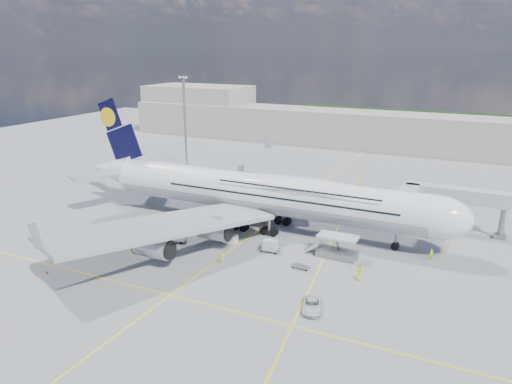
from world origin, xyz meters
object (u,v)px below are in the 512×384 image
at_px(dolly_row_c, 177,237).
at_px(dolly_nose_near, 301,266).
at_px(baggage_tug, 228,238).
at_px(airliner, 263,193).
at_px(catering_truck_inner, 271,182).
at_px(cone_nose, 448,245).
at_px(service_van, 312,305).
at_px(dolly_row_b, 146,222).
at_px(cargo_loader, 336,249).
at_px(cone_tail, 144,194).
at_px(light_mast, 185,121).
at_px(cone_wing_left_outer, 242,193).
at_px(dolly_row_a, 177,240).
at_px(dolly_back, 164,219).
at_px(crew_van, 358,274).
at_px(crew_tug, 221,258).
at_px(crew_nose, 431,255).
at_px(cone_wing_right_outer, 47,272).
at_px(jet_bridge, 436,198).
at_px(dolly_nose_far, 270,246).
at_px(crew_wing, 132,247).
at_px(crew_loader, 360,269).
at_px(cone_wing_right_inner, 175,236).
at_px(cone_wing_left_inner, 275,195).
at_px(catering_truck_outer, 249,173).

bearing_deg(dolly_row_c, dolly_nose_near, -17.82).
bearing_deg(baggage_tug, airliner, 78.51).
bearing_deg(catering_truck_inner, cone_nose, -42.42).
bearing_deg(service_van, dolly_row_b, 140.48).
height_order(cargo_loader, cone_tail, cargo_loader).
relative_size(light_mast, dolly_nose_near, 8.99).
bearing_deg(cone_wing_left_outer, service_van, -53.08).
distance_m(dolly_row_a, dolly_back, 11.73).
xyz_separation_m(light_mast, dolly_row_b, (18.96, -43.08, -12.87)).
distance_m(cone_nose, cone_wing_left_outer, 48.46).
height_order(crew_van, crew_tug, crew_van).
xyz_separation_m(dolly_back, crew_nose, (49.95, 3.15, 0.62)).
height_order(dolly_row_c, baggage_tug, baggage_tug).
bearing_deg(baggage_tug, dolly_row_a, -153.10).
bearing_deg(cone_wing_right_outer, catering_truck_inner, 78.08).
bearing_deg(service_van, cone_nose, 49.24).
bearing_deg(cone_wing_left_outer, baggage_tug, -67.36).
bearing_deg(jet_bridge, dolly_back, -161.68).
bearing_deg(service_van, dolly_back, 135.79).
distance_m(dolly_row_b, baggage_tug, 19.03).
bearing_deg(baggage_tug, service_van, -34.43).
bearing_deg(cargo_loader, cone_wing_left_outer, 140.14).
xyz_separation_m(dolly_nose_far, cone_wing_left_outer, (-19.88, 28.37, -0.85)).
xyz_separation_m(catering_truck_inner, crew_wing, (-5.53, -44.79, -0.84)).
distance_m(crew_wing, crew_van, 37.31).
bearing_deg(crew_tug, cargo_loader, 55.38).
height_order(cone_nose, cone_wing_left_outer, cone_nose).
bearing_deg(light_mast, dolly_back, -62.27).
xyz_separation_m(airliner, crew_nose, (30.82, -2.03, -5.89)).
relative_size(crew_loader, cone_wing_right_inner, 2.66).
xyz_separation_m(dolly_nose_near, crew_van, (9.11, -0.15, 0.64)).
height_order(dolly_back, baggage_tug, baggage_tug).
bearing_deg(crew_nose, cone_wing_left_inner, 123.11).
bearing_deg(airliner, jet_bridge, 20.31).
relative_size(light_mast, dolly_back, 7.11).
relative_size(cargo_loader, crew_tug, 4.67).
distance_m(light_mast, cone_wing_right_inner, 55.77).
bearing_deg(cone_tail, cone_nose, -1.43).
xyz_separation_m(cone_wing_left_inner, cone_wing_left_outer, (-7.88, -1.27, -0.06)).
relative_size(cargo_loader, light_mast, 0.33).
bearing_deg(cargo_loader, airliner, 156.77).
distance_m(catering_truck_inner, catering_truck_outer, 11.03).
xyz_separation_m(cone_wing_right_outer, cone_tail, (-12.63, 39.55, 0.03)).
relative_size(dolly_row_c, crew_wing, 1.80).
bearing_deg(crew_loader, light_mast, -178.41).
height_order(dolly_row_b, cone_wing_left_outer, cone_wing_left_outer).
xyz_separation_m(dolly_nose_far, cone_tail, (-39.73, 17.12, -0.80)).
xyz_separation_m(dolly_nose_near, cone_nose, (19.84, 19.31, -0.07)).
bearing_deg(crew_nose, baggage_tug, 166.18).
relative_size(dolly_nose_far, cone_tail, 5.57).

